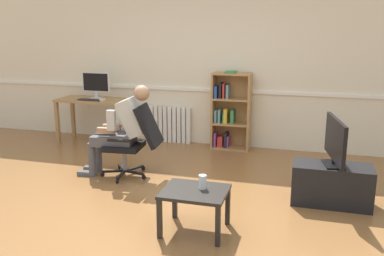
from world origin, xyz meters
TOP-DOWN VIEW (x-y plane):
  - ground_plane at (0.00, 0.00)m, footprint 18.00×18.00m
  - back_wall at (0.00, 2.65)m, footprint 12.00×0.13m
  - computer_desk at (-1.96, 2.15)m, footprint 1.17×0.57m
  - imac_monitor at (-1.92, 2.23)m, footprint 0.49×0.14m
  - keyboard at (-1.92, 2.01)m, footprint 0.40×0.12m
  - computer_mouse at (-1.72, 2.03)m, footprint 0.06×0.10m
  - bookshelf at (0.31, 2.44)m, footprint 0.61×0.29m
  - radiator at (-0.76, 2.54)m, footprint 0.81×0.08m
  - office_chair at (-0.60, 0.80)m, footprint 0.81×0.62m
  - person_seated at (-0.79, 0.78)m, footprint 1.00×0.41m
  - tv_stand at (1.85, 0.58)m, footprint 0.86×0.41m
  - tv_screen at (1.85, 0.58)m, footprint 0.26×0.79m
  - coffee_table at (0.55, -0.46)m, footprint 0.62×0.52m
  - drinking_glass at (0.61, -0.40)m, footprint 0.08×0.08m

SIDE VIEW (x-z plane):
  - ground_plane at x=0.00m, z-range 0.00..0.00m
  - tv_stand at x=1.85m, z-range 0.00..0.45m
  - radiator at x=-0.76m, z-range 0.00..0.61m
  - coffee_table at x=0.55m, z-range 0.15..0.57m
  - drinking_glass at x=0.61m, z-range 0.42..0.56m
  - office_chair at x=-0.60m, z-range 0.04..1.01m
  - bookshelf at x=0.31m, z-range -0.04..1.22m
  - computer_desk at x=-1.96m, z-range 0.26..1.01m
  - person_seated at x=-0.79m, z-range 0.04..1.26m
  - tv_screen at x=1.85m, z-range 0.47..0.99m
  - keyboard at x=-1.92m, z-range 0.76..0.78m
  - computer_mouse at x=-1.72m, z-range 0.76..0.79m
  - imac_monitor at x=-1.92m, z-range 0.79..1.23m
  - back_wall at x=0.00m, z-range 0.00..2.70m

